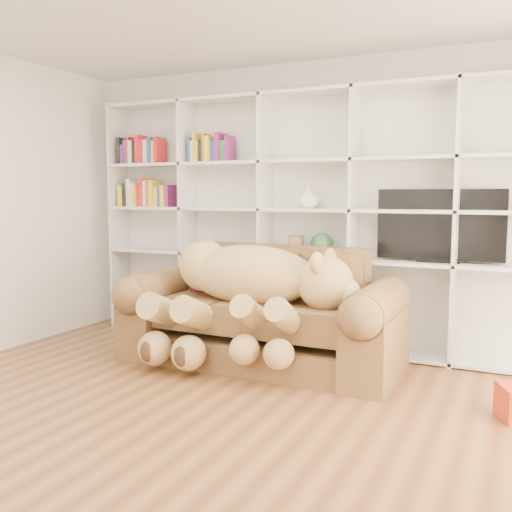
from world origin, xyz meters
The scene contains 13 objects.
floor centered at (0.00, 0.00, 0.00)m, with size 5.00×5.00×0.00m, color brown.
wall_back centered at (0.00, 2.50, 1.35)m, with size 5.00×0.02×2.70m, color white.
bookshelf centered at (-0.24, 2.36, 1.31)m, with size 4.43×0.35×2.40m.
sofa centered at (-0.17, 1.65, 0.37)m, with size 2.34×1.01×0.98m.
teddy_bear centered at (-0.22, 1.45, 0.68)m, with size 1.70×0.95×0.99m.
throw_pillow centered at (-0.72, 1.81, 0.71)m, with size 0.42×0.14×0.42m, color maroon.
tv centered at (1.18, 2.35, 1.17)m, with size 1.06×0.18×0.62m.
picture_frame centered at (-0.12, 2.30, 0.97)m, with size 0.15×0.03×0.18m, color brown.
green_vase centered at (0.13, 2.30, 0.98)m, with size 0.22×0.22×0.22m, color #2B5530.
figurine_tall centered at (-0.96, 2.30, 0.94)m, with size 0.08×0.08×0.15m, color beige.
figurine_short centered at (-0.87, 2.30, 0.92)m, with size 0.06×0.06×0.11m, color beige.
snow_globe centered at (-0.55, 2.30, 0.93)m, with size 0.12×0.12×0.12m, color silver.
shelf_vase centered at (0.00, 2.30, 1.42)m, with size 0.20×0.20×0.21m, color white.
Camera 1 is at (1.86, -2.71, 1.44)m, focal length 40.00 mm.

